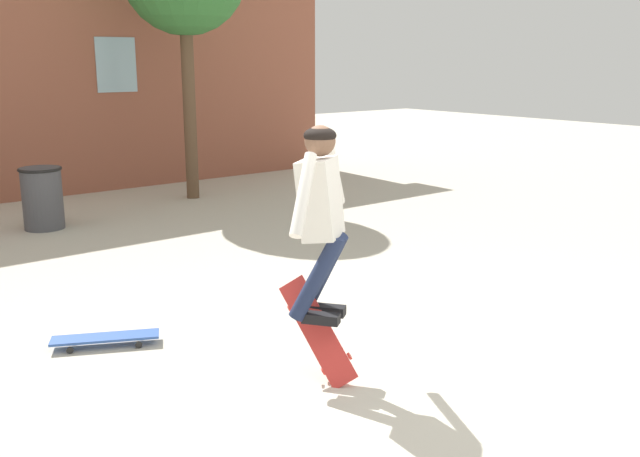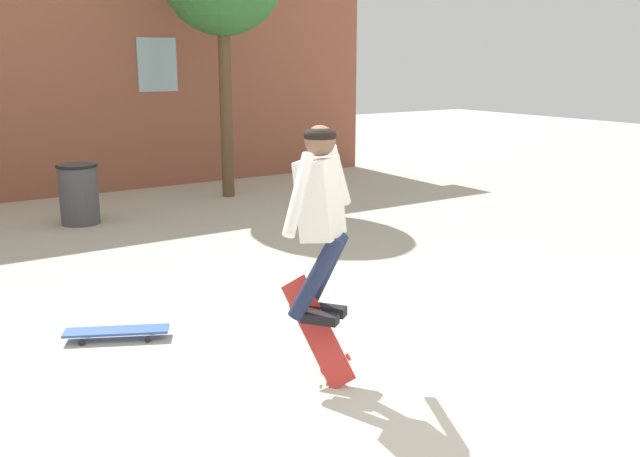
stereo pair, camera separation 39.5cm
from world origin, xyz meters
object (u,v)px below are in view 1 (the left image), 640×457
object	(u,v)px
skater	(320,207)
skateboard_resting	(105,338)
trash_bin	(42,197)
skateboard_flipping	(318,332)

from	to	relation	value
skater	skateboard_resting	size ratio (longest dim) A/B	1.65
trash_bin	skater	xyz separation A→B (m)	(0.04, -5.84, 0.81)
skater	skateboard_flipping	distance (m)	0.90
skater	skateboard_resting	world-z (taller)	skater
skateboard_flipping	skateboard_resting	distance (m)	1.79
skateboard_flipping	skateboard_resting	bearing A→B (deg)	-154.48
skateboard_resting	skateboard_flipping	bearing A→B (deg)	-29.79
trash_bin	skateboard_flipping	size ratio (longest dim) A/B	1.13
trash_bin	skater	world-z (taller)	skater
trash_bin	skateboard_resting	size ratio (longest dim) A/B	1.00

